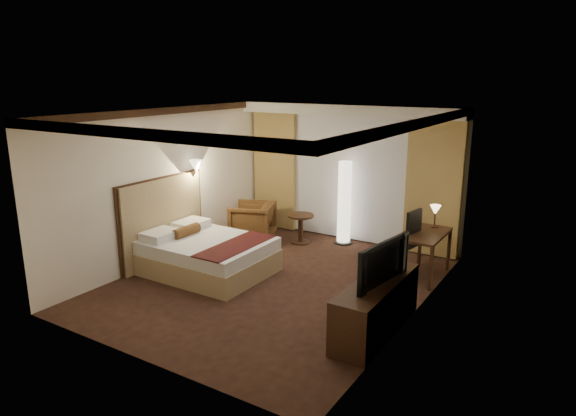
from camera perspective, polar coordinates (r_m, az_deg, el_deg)
The scene contains 21 objects.
floor at distance 8.32m, azimuth -1.47°, elevation -8.28°, with size 4.50×5.50×0.01m, color black.
ceiling at distance 7.69m, azimuth -1.61°, elevation 10.60°, with size 4.50×5.50×0.01m, color white.
back_wall at distance 10.25m, azimuth 6.99°, elevation 3.88°, with size 4.50×0.02×2.70m, color white.
left_wall at distance 9.30m, azimuth -13.19°, elevation 2.51°, with size 0.02×5.50×2.70m, color white.
right_wall at distance 6.95m, azimuth 14.13°, elevation -1.57°, with size 0.02×5.50×2.70m, color white.
crown_molding at distance 7.70m, azimuth -1.60°, elevation 10.16°, with size 4.50×5.50×0.12m, color black, non-canonical shape.
soffit at distance 9.87m, azimuth 6.59°, elevation 10.80°, with size 4.50×0.50×0.20m, color white.
curtain_sheer at distance 10.20m, azimuth 6.78°, elevation 3.26°, with size 2.48×0.04×2.45m, color silver.
curtain_left_drape at distance 10.97m, azimuth -1.42°, elevation 4.15°, with size 1.00×0.14×2.45m, color tan.
curtain_right_drape at distance 9.56m, azimuth 15.87°, elevation 2.05°, with size 1.00×0.14×2.45m, color tan.
wall_sconce at distance 9.54m, azimuth -10.21°, elevation 4.61°, with size 0.24×0.24×0.24m, color white, non-canonical shape.
bed at distance 8.74m, azimuth -8.85°, elevation -5.27°, with size 1.98×1.55×0.58m, color white, non-canonical shape.
headboard at distance 9.27m, azimuth -13.68°, elevation -1.39°, with size 0.12×1.85×1.50m, color tan, non-canonical shape.
armchair at distance 10.34m, azimuth -3.99°, elevation -1.27°, with size 0.81×0.76×0.83m, color #503118.
side_table at distance 10.14m, azimuth 1.42°, elevation -2.32°, with size 0.52×0.52×0.58m, color black, non-canonical shape.
floor_lamp at distance 10.03m, azimuth 6.28°, elevation 0.58°, with size 0.35×0.35×1.65m, color white, non-canonical shape.
desk at distance 8.72m, azimuth 15.00°, elevation -5.08°, with size 0.55×1.11×0.75m, color black, non-canonical shape.
desk_lamp at distance 8.93m, azimuth 16.00°, elevation -1.01°, with size 0.18×0.18×0.34m, color #FFD899, non-canonical shape.
office_chair at distance 8.73m, azimuth 12.49°, elevation -3.59°, with size 0.54×0.54×1.13m, color black, non-canonical shape.
dresser at distance 6.79m, azimuth 9.77°, elevation -10.77°, with size 0.50×1.79×0.70m, color black, non-canonical shape.
television at distance 6.55m, azimuth 9.78°, elevation -5.39°, with size 1.13×0.65×0.15m, color black.
Camera 1 is at (4.24, -6.39, 3.23)m, focal length 32.00 mm.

